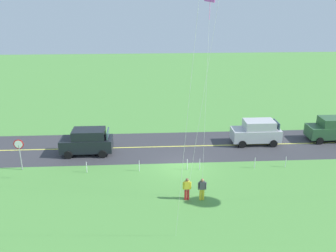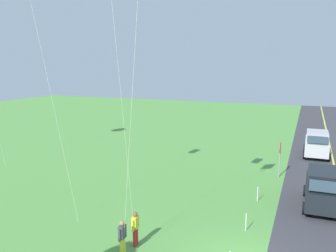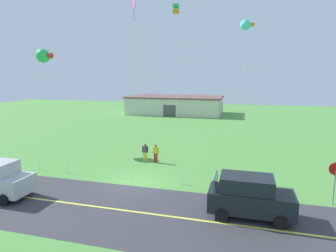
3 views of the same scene
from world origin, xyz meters
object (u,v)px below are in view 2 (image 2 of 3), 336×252
Objects in this scene: stop_sign at (280,153)px; person_adult_near at (122,237)px; car_parked_east_far at (317,143)px; car_suv_foreground at (324,188)px; person_adult_companion at (135,227)px.

person_adult_near is at bearing 158.70° from stop_sign.
stop_sign is 14.54m from person_adult_near.
car_parked_east_far is 1.72× the size of stop_sign.
car_suv_foreground reaches higher than person_adult_near.
person_adult_near is 1.00× the size of person_adult_companion.
person_adult_companion is (1.00, -0.10, 0.00)m from person_adult_near.
car_suv_foreground is 1.72× the size of stop_sign.
person_adult_near is (-13.52, 5.27, -0.94)m from stop_sign.
stop_sign is 1.60× the size of person_adult_companion.
car_parked_east_far is (12.04, 0.21, 0.00)m from car_suv_foreground.
car_suv_foreground is 11.89m from person_adult_near.
stop_sign is (-7.28, 2.56, 0.65)m from car_parked_east_far.
car_suv_foreground is at bearing -149.80° from stop_sign.
car_parked_east_far is at bearing -19.39° from stop_sign.
car_parked_east_far reaches higher than person_adult_near.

